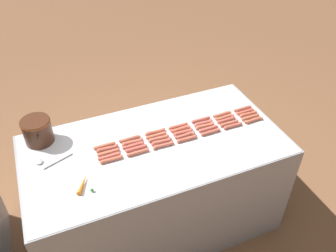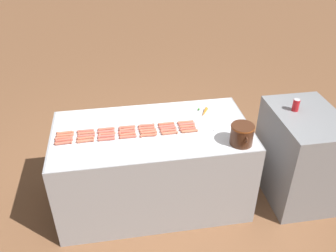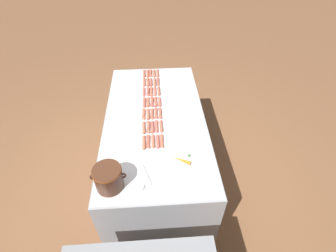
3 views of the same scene
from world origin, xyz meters
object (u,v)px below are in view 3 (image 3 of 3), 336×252
at_px(hot_dog_7, 154,73).
at_px(hot_dog_33, 144,127).
at_px(hot_dog_14, 151,73).
at_px(hot_dog_29, 144,82).
at_px(hot_dog_0, 157,73).
at_px(hot_dog_28, 144,73).
at_px(hot_dog_1, 158,82).
at_px(hot_dog_22, 148,82).
at_px(hot_dog_8, 155,82).
at_px(hot_dog_30, 144,92).
at_px(hot_dog_23, 148,91).
at_px(hot_dog_17, 152,102).
at_px(hot_dog_4, 160,113).
at_px(hot_dog_26, 148,127).
at_px(hot_dog_18, 152,114).
at_px(hot_dog_20, 153,141).
at_px(carrot, 181,160).
at_px(hot_dog_32, 144,114).
at_px(serving_spoon, 143,183).
at_px(hot_dog_12, 156,126).
at_px(hot_dog_25, 148,114).
at_px(hot_dog_34, 144,142).
at_px(hot_dog_31, 144,102).
at_px(bean_pot, 108,177).
at_px(hot_dog_2, 159,91).
at_px(hot_dog_27, 148,141).
at_px(hot_dog_16, 151,92).
at_px(hot_dog_3, 160,102).
at_px(hot_dog_9, 155,91).
at_px(hot_dog_10, 156,102).
at_px(hot_dog_13, 158,141).
at_px(hot_dog_5, 161,126).
at_px(hot_dog_21, 148,74).
at_px(hot_dog_6, 162,141).
at_px(hot_dog_11, 156,113).

distance_m(hot_dog_7, hot_dog_33, 0.97).
bearing_deg(hot_dog_14, hot_dog_29, 68.07).
xyz_separation_m(hot_dog_0, hot_dog_7, (0.04, 0.00, 0.00)).
relative_size(hot_dog_28, hot_dog_29, 1.00).
xyz_separation_m(hot_dog_1, hot_dog_22, (0.12, 0.00, 0.00)).
height_order(hot_dog_8, hot_dog_30, same).
relative_size(hot_dog_23, hot_dog_29, 1.00).
bearing_deg(hot_dog_17, hot_dog_4, 112.16).
height_order(hot_dog_8, hot_dog_33, same).
bearing_deg(hot_dog_26, hot_dog_1, -98.75).
xyz_separation_m(hot_dog_18, hot_dog_20, (-0.00, 0.38, 0.00)).
bearing_deg(hot_dog_33, carrot, 126.93).
height_order(hot_dog_32, serving_spoon, hot_dog_32).
bearing_deg(hot_dog_28, hot_dog_12, 97.07).
relative_size(hot_dog_25, hot_dog_34, 1.00).
xyz_separation_m(hot_dog_22, hot_dog_31, (0.04, 0.38, 0.00)).
bearing_deg(hot_dog_23, hot_dog_7, -101.59).
bearing_deg(hot_dog_23, bean_pot, 76.38).
xyz_separation_m(hot_dog_29, bean_pot, (0.25, 1.39, 0.09)).
bearing_deg(hot_dog_2, hot_dog_27, 80.82).
height_order(hot_dog_28, hot_dog_33, same).
relative_size(hot_dog_30, serving_spoon, 0.62).
bearing_deg(serving_spoon, hot_dog_17, -95.13).
bearing_deg(hot_dog_1, hot_dog_16, 67.29).
bearing_deg(hot_dog_28, hot_dog_18, 95.86).
distance_m(hot_dog_3, carrot, 0.81).
distance_m(hot_dog_17, hot_dog_25, 0.21).
bearing_deg(hot_dog_9, hot_dog_26, 82.43).
xyz_separation_m(hot_dog_14, serving_spoon, (0.08, 1.58, -0.01)).
bearing_deg(hot_dog_4, hot_dog_32, 0.00).
distance_m(hot_dog_14, hot_dog_18, 0.78).
distance_m(hot_dog_25, hot_dog_32, 0.04).
bearing_deg(hot_dog_34, hot_dog_26, -101.99).
bearing_deg(hot_dog_1, hot_dog_10, 84.11).
relative_size(hot_dog_13, hot_dog_14, 1.00).
bearing_deg(hot_dog_30, hot_dog_26, 94.53).
distance_m(hot_dog_26, carrot, 0.49).
bearing_deg(hot_dog_33, hot_dog_26, -172.23).
height_order(hot_dog_34, carrot, carrot).
distance_m(hot_dog_4, hot_dog_29, 0.60).
height_order(hot_dog_5, hot_dog_21, same).
distance_m(hot_dog_12, hot_dog_18, 0.19).
bearing_deg(hot_dog_1, hot_dog_17, 78.44).
bearing_deg(hot_dog_2, hot_dog_29, -49.74).
distance_m(hot_dog_10, hot_dog_22, 0.39).
bearing_deg(hot_dog_17, hot_dog_13, 93.86).
relative_size(hot_dog_6, hot_dog_12, 1.00).
xyz_separation_m(hot_dog_16, hot_dog_26, (0.04, 0.57, 0.00)).
height_order(hot_dog_11, hot_dog_34, same).
bearing_deg(bean_pot, hot_dog_14, -101.62).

